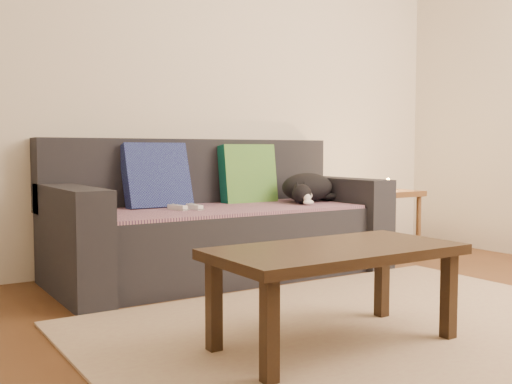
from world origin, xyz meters
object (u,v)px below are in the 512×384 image
Objects in this scene: coffee_table at (336,259)px; wii_remote_a at (177,207)px; cat at (307,188)px; wii_remote_b at (195,207)px; sofa at (218,226)px; side_table at (388,202)px.

wii_remote_a is at bearing 91.43° from coffee_table.
cat is 3.07× the size of wii_remote_b.
wii_remote_a and wii_remote_b have the same top height.
sofa is 4.57× the size of cat.
cat reaches higher than wii_remote_b.
coffee_table is (-1.67, -1.38, -0.05)m from side_table.
wii_remote_a is 1.70m from side_table.
wii_remote_b is at bearing 175.12° from cat.
coffee_table is at bearing -100.94° from sofa.
side_table reaches higher than wii_remote_b.
wii_remote_a is 0.15× the size of coffee_table.
wii_remote_a is 0.30× the size of side_table.
side_table is (1.38, -0.12, 0.10)m from sofa.
cat is 0.89m from wii_remote_b.
sofa is at bearing 175.04° from side_table.
sofa is 0.70m from cat.
sofa is at bearing 79.06° from coffee_table.
coffee_table is at bearing -140.44° from side_table.
sofa reaches higher than wii_remote_b.
coffee_table is at bearing 174.96° from wii_remote_b.
sofa is 14.00× the size of wii_remote_b.
cat is at bearing -89.39° from wii_remote_b.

